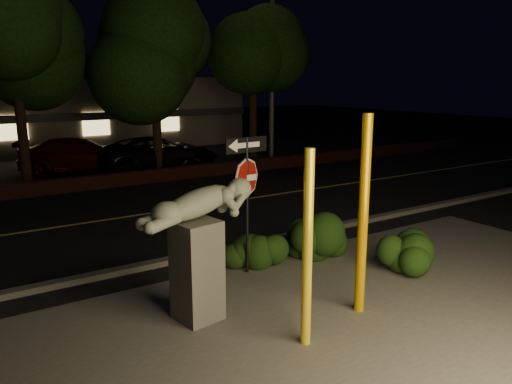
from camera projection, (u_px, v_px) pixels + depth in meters
ground at (122, 194)px, 17.19m from camera, size 90.00×90.00×0.00m
patio at (338, 319)px, 8.19m from camera, size 14.00×6.00×0.02m
road at (155, 213)px, 14.74m from camera, size 80.00×8.00×0.01m
lane_marking at (155, 212)px, 14.73m from camera, size 80.00×0.12×0.00m
curb at (222, 250)px, 11.37m from camera, size 80.00×0.25×0.12m
brick_wall at (110, 181)px, 18.20m from camera, size 40.00×0.35×0.50m
parking_lot at (73, 165)px, 22.92m from camera, size 40.00×12.00×0.01m
building at (37, 112)px, 29.02m from camera, size 22.00×10.20×4.00m
tree_far_b at (10, 14)px, 17.15m from camera, size 5.20×5.20×8.41m
tree_far_c at (153, 33)px, 19.57m from camera, size 4.80×4.80×7.84m
tree_far_d at (253, 44)px, 22.68m from camera, size 4.40×4.40×7.42m
yellow_pole_left at (307, 250)px, 7.11m from camera, size 0.15×0.15×2.94m
yellow_pole_right at (363, 217)px, 8.12m from camera, size 0.17×0.17×3.34m
signpost at (247, 178)px, 9.73m from camera, size 0.94×0.10×2.77m
sculpture at (198, 238)px, 7.93m from camera, size 2.11×0.87×2.25m
hedge_center at (261, 246)px, 10.45m from camera, size 1.74×0.89×0.89m
hedge_right at (314, 233)px, 10.92m from camera, size 1.78×0.98×1.15m
hedge_far_right at (415, 251)px, 10.10m from camera, size 1.53×1.26×0.91m
streetlight at (269, 21)px, 22.45m from camera, size 1.62×0.57×10.84m
parked_car_darkred at (81, 155)px, 21.17m from camera, size 5.37×3.54×1.45m
parked_car_dark at (158, 153)px, 21.67m from camera, size 5.29×2.49×1.46m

